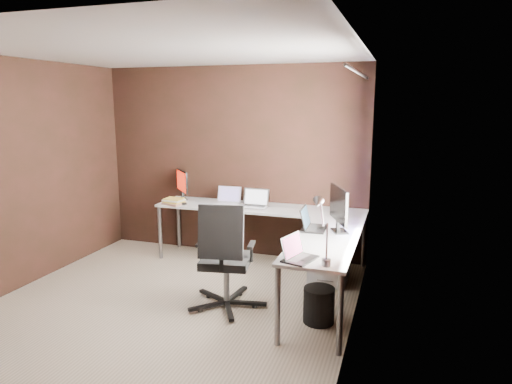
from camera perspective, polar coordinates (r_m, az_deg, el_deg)
room at (r=4.38m, az=-6.88°, el=1.22°), size 3.60×3.60×2.50m
desk at (r=5.24m, az=2.76°, el=-3.78°), size 2.65×2.25×0.73m
drawer_pedestal at (r=5.34m, az=9.18°, el=-7.87°), size 0.42×0.50×0.60m
monitor_left at (r=6.25m, az=-9.23°, el=1.10°), size 0.32×0.35×0.40m
monitor_right at (r=4.67m, az=10.30°, el=-1.84°), size 0.25×0.52×0.46m
laptop_white at (r=5.96m, az=-3.50°, el=-0.98°), size 0.33×0.24×0.21m
laptop_silver at (r=5.75m, az=-0.16°, el=-1.40°), size 0.34×0.24×0.22m
laptop_black_big at (r=4.78m, az=6.86°, el=-4.03°), size 0.26×0.36×0.23m
laptop_black_small at (r=3.87m, az=5.16°, el=-7.74°), size 0.29×0.35×0.20m
book_stack at (r=5.99m, az=-10.22°, el=-1.16°), size 0.30×0.27×0.08m
mouse_left at (r=5.93m, az=-9.01°, el=-1.45°), size 0.10×0.08×0.04m
mouse_corner at (r=5.41m, az=6.01°, el=-2.61°), size 0.08×0.06×0.03m
desk_lamp at (r=3.74m, az=8.09°, el=-3.74°), size 0.18×0.21×0.55m
office_chair at (r=4.61m, az=-3.83°, el=-10.59°), size 0.61×0.62×1.09m
wastebasket at (r=4.42m, az=7.86°, el=-13.83°), size 0.35×0.35×0.34m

